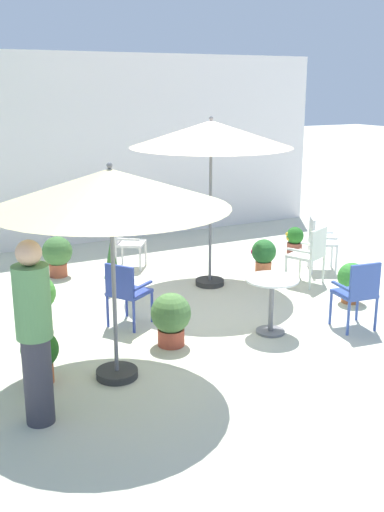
% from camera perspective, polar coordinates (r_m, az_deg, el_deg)
% --- Properties ---
extents(ground_plane, '(60.00, 60.00, 0.00)m').
position_cam_1_polar(ground_plane, '(8.26, 0.88, -5.37)').
color(ground_plane, beige).
extents(villa_facade, '(9.94, 0.30, 3.55)m').
position_cam_1_polar(villa_facade, '(11.92, -9.63, 9.75)').
color(villa_facade, white).
rests_on(villa_facade, ground).
extents(patio_umbrella_0, '(2.38, 2.38, 2.53)m').
position_cam_1_polar(patio_umbrella_0, '(8.96, 1.79, 11.21)').
color(patio_umbrella_0, '#2D2D2D').
rests_on(patio_umbrella_0, ground).
extents(patio_umbrella_1, '(2.36, 2.36, 2.26)m').
position_cam_1_polar(patio_umbrella_1, '(5.99, -7.63, 6.13)').
color(patio_umbrella_1, '#2D2D2D').
rests_on(patio_umbrella_1, ground).
extents(cafe_table_0, '(0.65, 0.65, 0.71)m').
position_cam_1_polar(cafe_table_0, '(7.53, 7.44, -3.67)').
color(cafe_table_0, white).
rests_on(cafe_table_0, ground).
extents(patio_chair_0, '(0.62, 0.62, 0.88)m').
position_cam_1_polar(patio_chair_0, '(10.21, -6.21, 1.62)').
color(patio_chair_0, silver).
rests_on(patio_chair_0, ground).
extents(patio_chair_1, '(0.49, 0.48, 0.89)m').
position_cam_1_polar(patio_chair_1, '(7.83, 15.26, -3.11)').
color(patio_chair_1, '#37519F').
rests_on(patio_chair_1, ground).
extents(patio_chair_2, '(0.59, 0.60, 0.89)m').
position_cam_1_polar(patio_chair_2, '(10.18, 11.75, 1.54)').
color(patio_chair_2, silver).
rests_on(patio_chair_2, ground).
extents(patio_chair_3, '(0.61, 0.61, 0.84)m').
position_cam_1_polar(patio_chair_3, '(7.71, -6.18, -3.14)').
color(patio_chair_3, '#2F43A2').
rests_on(patio_chair_3, ground).
extents(patio_chair_4, '(0.62, 0.60, 0.89)m').
position_cam_1_polar(patio_chair_4, '(9.45, 11.01, 0.39)').
color(patio_chair_4, white).
rests_on(patio_chair_4, ground).
extents(potted_plant_0, '(0.47, 0.47, 0.64)m').
position_cam_1_polar(potted_plant_0, '(7.17, -1.98, -5.71)').
color(potted_plant_0, '#AB4833').
rests_on(potted_plant_0, ground).
extents(potted_plant_1, '(0.39, 0.39, 0.63)m').
position_cam_1_polar(potted_plant_1, '(9.71, 6.70, 0.04)').
color(potted_plant_1, '#CE6D43').
rests_on(potted_plant_1, ground).
extents(potted_plant_2, '(0.40, 0.40, 0.58)m').
position_cam_1_polar(potted_plant_2, '(8.85, 14.67, -2.18)').
color(potted_plant_2, '#A85931').
rests_on(potted_plant_2, ground).
extents(potted_plant_3, '(0.48, 0.48, 0.65)m').
position_cam_1_polar(potted_plant_3, '(9.95, -12.45, 0.20)').
color(potted_plant_3, '#A95137').
rests_on(potted_plant_3, ground).
extents(potted_plant_4, '(0.24, 0.24, 0.83)m').
position_cam_1_polar(potted_plant_4, '(9.03, -7.50, -0.72)').
color(potted_plant_4, '#95513A').
rests_on(potted_plant_4, ground).
extents(potted_plant_5, '(0.45, 0.45, 0.69)m').
position_cam_1_polar(potted_plant_5, '(7.88, -14.15, -3.90)').
color(potted_plant_5, '#CA6F4B').
rests_on(potted_plant_5, ground).
extents(potted_plant_6, '(0.33, 0.32, 0.48)m').
position_cam_1_polar(potted_plant_6, '(11.27, 9.56, 1.54)').
color(potted_plant_6, '#984C3C').
rests_on(potted_plant_6, ground).
extents(potted_plant_7, '(0.39, 0.39, 0.56)m').
position_cam_1_polar(potted_plant_7, '(6.50, -14.00, -8.86)').
color(potted_plant_7, '#BC5C2F').
rests_on(potted_plant_7, ground).
extents(standing_person, '(0.44, 0.44, 1.72)m').
position_cam_1_polar(standing_person, '(5.56, -14.49, -6.82)').
color(standing_person, '#33333D').
rests_on(standing_person, ground).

